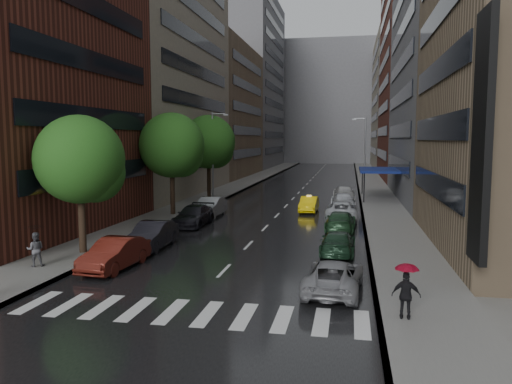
% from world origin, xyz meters
% --- Properties ---
extents(ground, '(220.00, 220.00, 0.00)m').
position_xyz_m(ground, '(0.00, 0.00, 0.00)').
color(ground, gray).
rests_on(ground, ground).
extents(road, '(14.00, 140.00, 0.01)m').
position_xyz_m(road, '(0.00, 50.00, 0.01)').
color(road, black).
rests_on(road, ground).
extents(sidewalk_left, '(4.00, 140.00, 0.15)m').
position_xyz_m(sidewalk_left, '(-9.00, 50.00, 0.07)').
color(sidewalk_left, gray).
rests_on(sidewalk_left, ground).
extents(sidewalk_right, '(4.00, 140.00, 0.15)m').
position_xyz_m(sidewalk_right, '(9.00, 50.00, 0.07)').
color(sidewalk_right, gray).
rests_on(sidewalk_right, ground).
extents(crosswalk, '(13.15, 2.80, 0.01)m').
position_xyz_m(crosswalk, '(0.20, -2.00, 0.01)').
color(crosswalk, silver).
rests_on(crosswalk, ground).
extents(buildings_left, '(8.00, 108.00, 38.00)m').
position_xyz_m(buildings_left, '(-15.00, 58.79, 15.99)').
color(buildings_left, maroon).
rests_on(buildings_left, ground).
extents(buildings_right, '(8.05, 109.10, 36.00)m').
position_xyz_m(buildings_right, '(15.00, 56.70, 15.03)').
color(buildings_right, '#937A5B').
rests_on(buildings_right, ground).
extents(building_far, '(40.00, 14.00, 32.00)m').
position_xyz_m(building_far, '(0.00, 118.00, 16.00)').
color(building_far, slate).
rests_on(building_far, ground).
extents(tree_near, '(4.87, 4.87, 7.76)m').
position_xyz_m(tree_near, '(-8.60, 5.88, 5.31)').
color(tree_near, '#382619').
rests_on(tree_near, ground).
extents(tree_mid, '(5.40, 5.40, 8.61)m').
position_xyz_m(tree_mid, '(-8.60, 20.30, 5.89)').
color(tree_mid, '#382619').
rests_on(tree_mid, ground).
extents(tree_far, '(5.60, 5.60, 8.93)m').
position_xyz_m(tree_far, '(-8.60, 31.26, 6.11)').
color(tree_far, '#382619').
rests_on(tree_far, ground).
extents(taxi, '(1.55, 4.17, 1.36)m').
position_xyz_m(taxi, '(2.48, 24.54, 0.68)').
color(taxi, yellow).
rests_on(taxi, ground).
extents(parked_cars_left, '(2.17, 21.99, 1.60)m').
position_xyz_m(parked_cars_left, '(-5.40, 12.42, 0.78)').
color(parked_cars_left, '#581911').
rests_on(parked_cars_left, ground).
extents(parked_cars_right, '(2.64, 37.87, 1.48)m').
position_xyz_m(parked_cars_right, '(5.40, 18.64, 0.71)').
color(parked_cars_right, gray).
rests_on(parked_cars_right, ground).
extents(ped_black_umbrella, '(1.03, 0.98, 2.09)m').
position_xyz_m(ped_black_umbrella, '(-9.25, 2.56, 1.38)').
color(ped_black_umbrella, '#54545A').
rests_on(ped_black_umbrella, sidewalk_left).
extents(ped_red_umbrella, '(1.03, 0.82, 2.01)m').
position_xyz_m(ped_red_umbrella, '(8.00, -1.56, 1.33)').
color(ped_red_umbrella, black).
rests_on(ped_red_umbrella, sidewalk_right).
extents(street_lamp_left, '(1.74, 0.22, 9.00)m').
position_xyz_m(street_lamp_left, '(-7.72, 30.00, 4.89)').
color(street_lamp_left, gray).
rests_on(street_lamp_left, sidewalk_left).
extents(street_lamp_right, '(1.74, 0.22, 9.00)m').
position_xyz_m(street_lamp_right, '(7.72, 45.00, 4.89)').
color(street_lamp_right, gray).
rests_on(street_lamp_right, sidewalk_right).
extents(awning, '(4.00, 8.00, 3.12)m').
position_xyz_m(awning, '(8.98, 35.00, 3.13)').
color(awning, navy).
rests_on(awning, sidewalk_right).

